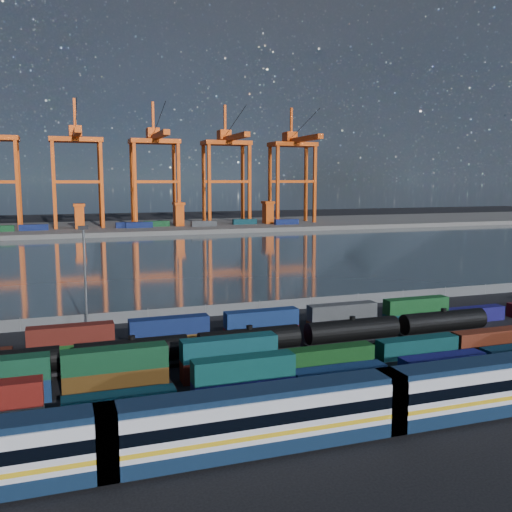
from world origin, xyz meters
name	(u,v)px	position (x,y,z in m)	size (l,w,h in m)	color
ground	(329,358)	(0.00, 0.00, 0.00)	(700.00, 700.00, 0.00)	black
harbor_water	(176,258)	(0.00, 105.00, 0.01)	(700.00, 700.00, 0.00)	#324048
far_quay	(134,227)	(0.00, 210.00, 1.00)	(700.00, 70.00, 2.00)	#514F4C
distant_mountains	(92,108)	(63.02, 1600.00, 220.29)	(2470.00, 1100.00, 520.00)	#1E2630
passenger_train	(260,421)	(-17.70, -22.36, 2.96)	(79.77, 3.43, 5.88)	silver
container_row_south	(436,358)	(9.38, -10.36, 2.08)	(138.99, 2.29, 4.88)	#434549
container_row_mid	(358,349)	(2.70, -3.08, 1.80)	(142.02, 2.37, 5.05)	#393B3E
container_row_north	(284,326)	(-2.49, 10.10, 2.04)	(140.95, 2.25, 4.79)	#101254
tanker_string	(193,347)	(-17.79, 3.63, 2.21)	(91.86, 3.09, 4.42)	black
waterfront_fence	(260,307)	(0.00, 28.00, 1.00)	(160.12, 0.12, 2.20)	#595B5E
yard_light_mast	(85,272)	(-30.00, 26.00, 9.30)	(1.60, 0.40, 16.60)	slate
gantry_cranes	(117,151)	(-7.50, 203.41, 36.67)	(198.01, 44.17, 59.82)	#CD460E
quay_containers	(113,226)	(-11.00, 195.46, 3.30)	(172.58, 10.99, 2.60)	navy
straddle_carriers	(130,214)	(-2.50, 200.00, 7.82)	(140.00, 7.00, 11.10)	#CD460E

